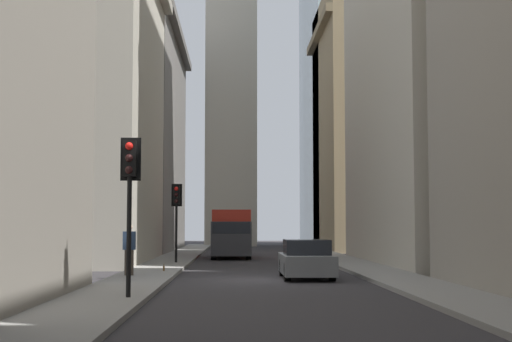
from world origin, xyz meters
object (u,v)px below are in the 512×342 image
Objects in this scene: delivery_truck at (231,233)px; pedestrian at (129,247)px; traffic_light_foreground at (130,179)px; traffic_light_midblock at (176,205)px; discarded_bottle at (164,268)px; hatchback_grey at (306,260)px.

delivery_truck reaches higher than pedestrian.
pedestrian is at bearing 7.96° from traffic_light_foreground.
pedestrian is (-17.21, 3.60, -0.32)m from delivery_truck.
traffic_light_midblock is 9.58m from pedestrian.
traffic_light_foreground is 2.20× the size of pedestrian.
pedestrian is (-9.36, 0.95, -1.80)m from traffic_light_midblock.
delivery_truck is at bearing -9.96° from discarded_bottle.
discarded_bottle is at bearing 66.56° from hatchback_grey.
traffic_light_midblock reaches higher than pedestrian.
delivery_truck is at bearing 9.32° from hatchback_grey.
traffic_light_midblock is 14.15× the size of discarded_bottle.
traffic_light_foreground is (-25.41, 2.45, 1.64)m from delivery_truck.
traffic_light_midblock is at bearing 0.56° from discarded_bottle.
traffic_light_foreground reaches higher than traffic_light_midblock.
pedestrian is at bearing 174.22° from traffic_light_midblock.
pedestrian reaches higher than hatchback_grey.
traffic_light_midblock is at bearing 161.33° from delivery_truck.
traffic_light_midblock is at bearing 0.65° from traffic_light_foreground.
discarded_bottle is at bearing 170.04° from delivery_truck.
hatchback_grey is at bearing -88.66° from pedestrian.
traffic_light_foreground is at bearing -179.29° from discarded_bottle.
traffic_light_foreground is 1.05× the size of traffic_light_midblock.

